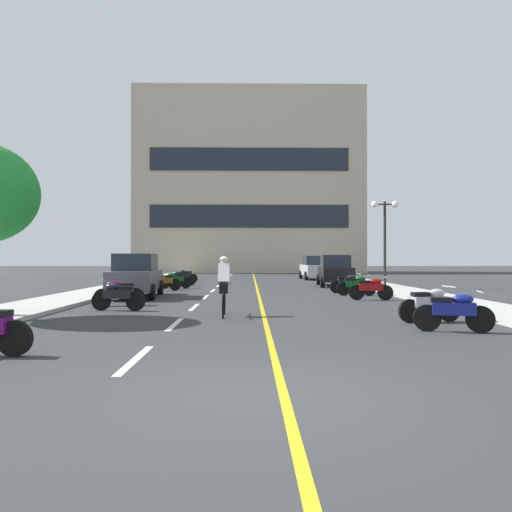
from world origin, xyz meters
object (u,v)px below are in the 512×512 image
parked_car_near (136,275)px  cyclist_rider (224,285)px  parked_car_mid (335,270)px  parked_car_far (314,268)px  motorcycle_7 (348,283)px  motorcycle_6 (356,285)px  motorcycle_5 (371,288)px  motorcycle_3 (118,296)px  motorcycle_11 (185,276)px  motorcycle_8 (164,281)px  motorcycle_9 (175,280)px  street_lamp_mid (385,223)px  motorcycle_4 (119,292)px  motorcycle_2 (430,304)px  motorcycle_10 (181,278)px  motorcycle_1 (454,311)px

parked_car_near → cyclist_rider: 7.52m
parked_car_near → parked_car_mid: bearing=37.7°
parked_car_far → motorcycle_7: (-0.37, -13.93, -0.44)m
parked_car_near → motorcycle_6: parked_car_near is taller
motorcycle_6 → motorcycle_5: bearing=-88.0°
parked_car_far → motorcycle_3: bearing=-113.2°
parked_car_near → motorcycle_11: 11.56m
motorcycle_8 → motorcycle_9: size_ratio=1.01×
cyclist_rider → motorcycle_9: bearing=105.3°
parked_car_near → motorcycle_6: 9.45m
motorcycle_5 → cyclist_rider: cyclist_rider is taller
parked_car_far → motorcycle_9: (-9.00, -10.57, -0.44)m
street_lamp_mid → motorcycle_4: street_lamp_mid is taller
motorcycle_2 → motorcycle_11: bearing=114.8°
motorcycle_7 → motorcycle_10: 10.59m
parked_car_near → motorcycle_4: parked_car_near is taller
motorcycle_6 → motorcycle_10: size_ratio=1.00×
motorcycle_8 → motorcycle_9: (0.30, 1.72, 0.00)m
motorcycle_1 → motorcycle_5: (0.23, 7.83, 0.00)m
parked_car_far → motorcycle_11: bearing=-153.3°
motorcycle_4 → motorcycle_6: size_ratio=0.97×
motorcycle_7 → motorcycle_11: size_ratio=1.01×
parked_car_mid → motorcycle_2: bearing=-91.4°
parked_car_far → motorcycle_4: parked_car_far is taller
motorcycle_1 → motorcycle_9: same height
parked_car_near → motorcycle_4: 3.50m
cyclist_rider → motorcycle_3: bearing=158.2°
parked_car_far → motorcycle_1: bearing=-91.1°
parked_car_mid → motorcycle_5: bearing=-91.6°
cyclist_rider → motorcycle_11: bearing=101.3°
parked_car_far → motorcycle_2: (-0.38, -23.92, -0.44)m
motorcycle_7 → motorcycle_9: (-8.63, 3.36, 0.00)m
parked_car_near → parked_car_mid: same height
motorcycle_2 → motorcycle_11: 21.21m
motorcycle_6 → motorcycle_10: (-8.74, 7.64, 0.00)m
street_lamp_mid → motorcycle_5: bearing=-110.3°
parked_car_far → motorcycle_11: 10.41m
parked_car_mid → motorcycle_10: 9.11m
motorcycle_10 → motorcycle_2: bearing=-61.5°
motorcycle_5 → motorcycle_7: (-0.11, 3.78, 0.00)m
motorcycle_10 → motorcycle_11: 3.23m
motorcycle_5 → motorcycle_9: bearing=140.8°
motorcycle_8 → motorcycle_10: same height
parked_car_mid → parked_car_far: 8.66m
motorcycle_2 → motorcycle_8: 14.65m
motorcycle_9 → cyclist_rider: (3.28, -11.99, 0.41)m
parked_car_mid → motorcycle_7: 5.30m
street_lamp_mid → motorcycle_5: (-2.55, -6.88, -3.06)m
motorcycle_4 → motorcycle_11: size_ratio=0.98×
street_lamp_mid → motorcycle_11: street_lamp_mid is taller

